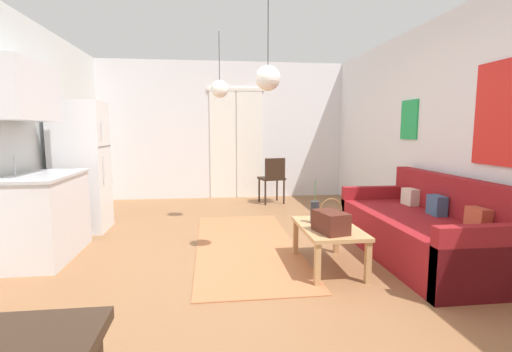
% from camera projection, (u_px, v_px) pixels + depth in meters
% --- Properties ---
extents(ground_plane, '(5.32, 8.03, 0.10)m').
position_uv_depth(ground_plane, '(239.00, 270.00, 3.69)').
color(ground_plane, '#8E603D').
extents(wall_back, '(4.92, 0.13, 2.65)m').
position_uv_depth(wall_back, '(224.00, 131.00, 7.22)').
color(wall_back, silver).
rests_on(wall_back, ground_plane).
extents(wall_right, '(0.12, 7.63, 2.65)m').
position_uv_depth(wall_right, '(470.00, 132.00, 3.80)').
color(wall_right, silver).
rests_on(wall_right, ground_plane).
extents(area_rug, '(1.14, 2.80, 0.01)m').
position_uv_depth(area_rug, '(246.00, 245.00, 4.30)').
color(area_rug, '#B26B42').
rests_on(area_rug, ground_plane).
extents(couch, '(0.89, 2.06, 0.87)m').
position_uv_depth(couch, '(424.00, 232.00, 3.84)').
color(couch, maroon).
rests_on(couch, ground_plane).
extents(coffee_table, '(0.54, 0.90, 0.41)m').
position_uv_depth(coffee_table, '(328.00, 232.00, 3.58)').
color(coffee_table, tan).
rests_on(coffee_table, ground_plane).
extents(bamboo_vase, '(0.09, 0.09, 0.44)m').
position_uv_depth(bamboo_vase, '(315.00, 212.00, 3.68)').
color(bamboo_vase, '#2D2D33').
rests_on(bamboo_vase, coffee_table).
extents(handbag, '(0.30, 0.37, 0.32)m').
position_uv_depth(handbag, '(331.00, 222.00, 3.34)').
color(handbag, '#512319').
rests_on(handbag, coffee_table).
extents(refrigerator, '(0.65, 0.59, 1.71)m').
position_uv_depth(refrigerator, '(81.00, 167.00, 4.85)').
color(refrigerator, white).
rests_on(refrigerator, ground_plane).
extents(kitchen_counter, '(0.58, 1.12, 2.03)m').
position_uv_depth(kitchen_counter, '(41.00, 185.00, 3.81)').
color(kitchen_counter, silver).
rests_on(kitchen_counter, ground_plane).
extents(accent_chair, '(0.49, 0.48, 0.84)m').
position_uv_depth(accent_chair, '(273.00, 177.00, 6.68)').
color(accent_chair, black).
rests_on(accent_chair, ground_plane).
extents(pendant_lamp_near, '(0.24, 0.24, 0.93)m').
position_uv_depth(pendant_lamp_near, '(268.00, 78.00, 3.51)').
color(pendant_lamp_near, black).
extents(pendant_lamp_far, '(0.24, 0.24, 0.87)m').
position_uv_depth(pendant_lamp_far, '(220.00, 89.00, 4.98)').
color(pendant_lamp_far, black).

